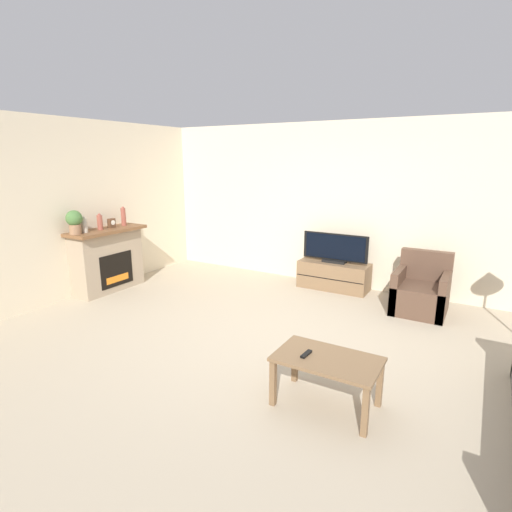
{
  "coord_description": "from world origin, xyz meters",
  "views": [
    {
      "loc": [
        2.0,
        -3.82,
        2.11
      ],
      "look_at": [
        -0.6,
        0.61,
        0.85
      ],
      "focal_mm": 28.0,
      "sensor_mm": 36.0,
      "label": 1
    }
  ],
  "objects_px": {
    "coffee_table": "(327,365)",
    "tv": "(335,249)",
    "fireplace": "(108,259)",
    "mantel_clock": "(112,223)",
    "mantel_vase_centre_left": "(100,222)",
    "potted_plant": "(74,221)",
    "armchair": "(421,292)",
    "mantel_vase_left": "(84,225)",
    "mantel_vase_right": "(123,216)",
    "tv_stand": "(334,275)",
    "remote": "(306,354)"
  },
  "relations": [
    {
      "from": "mantel_vase_centre_left",
      "to": "tv",
      "type": "relative_size",
      "value": 0.24
    },
    {
      "from": "mantel_vase_centre_left",
      "to": "remote",
      "type": "height_order",
      "value": "mantel_vase_centre_left"
    },
    {
      "from": "armchair",
      "to": "potted_plant",
      "type": "bearing_deg",
      "value": -155.14
    },
    {
      "from": "tv_stand",
      "to": "mantel_clock",
      "type": "bearing_deg",
      "value": -150.26
    },
    {
      "from": "mantel_clock",
      "to": "mantel_vase_centre_left",
      "type": "bearing_deg",
      "value": -90.2
    },
    {
      "from": "mantel_vase_left",
      "to": "remote",
      "type": "xyz_separation_m",
      "value": [
        4.02,
        -0.89,
        -0.67
      ]
    },
    {
      "from": "mantel_clock",
      "to": "coffee_table",
      "type": "distance_m",
      "value": 4.46
    },
    {
      "from": "fireplace",
      "to": "tv",
      "type": "bearing_deg",
      "value": 31.27
    },
    {
      "from": "mantel_vase_right",
      "to": "coffee_table",
      "type": "relative_size",
      "value": 0.36
    },
    {
      "from": "remote",
      "to": "tv_stand",
      "type": "bearing_deg",
      "value": 109.69
    },
    {
      "from": "mantel_vase_left",
      "to": "potted_plant",
      "type": "bearing_deg",
      "value": -90.0
    },
    {
      "from": "fireplace",
      "to": "armchair",
      "type": "bearing_deg",
      "value": 18.99
    },
    {
      "from": "tv_stand",
      "to": "armchair",
      "type": "relative_size",
      "value": 1.38
    },
    {
      "from": "remote",
      "to": "potted_plant",
      "type": "bearing_deg",
      "value": 174.03
    },
    {
      "from": "fireplace",
      "to": "coffee_table",
      "type": "xyz_separation_m",
      "value": [
        4.21,
        -1.22,
        -0.13
      ]
    },
    {
      "from": "coffee_table",
      "to": "remote",
      "type": "height_order",
      "value": "remote"
    },
    {
      "from": "mantel_clock",
      "to": "remote",
      "type": "xyz_separation_m",
      "value": [
        4.02,
        -1.39,
        -0.63
      ]
    },
    {
      "from": "mantel_vase_right",
      "to": "tv",
      "type": "xyz_separation_m",
      "value": [
        3.14,
        1.54,
        -0.5
      ]
    },
    {
      "from": "tv_stand",
      "to": "armchair",
      "type": "height_order",
      "value": "armchair"
    },
    {
      "from": "mantel_vase_right",
      "to": "mantel_clock",
      "type": "height_order",
      "value": "mantel_vase_right"
    },
    {
      "from": "mantel_clock",
      "to": "remote",
      "type": "distance_m",
      "value": 4.3
    },
    {
      "from": "remote",
      "to": "mantel_clock",
      "type": "bearing_deg",
      "value": 165.21
    },
    {
      "from": "tv",
      "to": "coffee_table",
      "type": "xyz_separation_m",
      "value": [
        1.05,
        -3.14,
        -0.28
      ]
    },
    {
      "from": "fireplace",
      "to": "tv",
      "type": "xyz_separation_m",
      "value": [
        3.16,
        1.92,
        0.15
      ]
    },
    {
      "from": "remote",
      "to": "mantel_vase_centre_left",
      "type": "bearing_deg",
      "value": 168.07
    },
    {
      "from": "coffee_table",
      "to": "potted_plant",
      "type": "bearing_deg",
      "value": 170.8
    },
    {
      "from": "mantel_vase_left",
      "to": "mantel_vase_right",
      "type": "distance_m",
      "value": 0.76
    },
    {
      "from": "potted_plant",
      "to": "remote",
      "type": "distance_m",
      "value": 4.16
    },
    {
      "from": "fireplace",
      "to": "mantel_vase_right",
      "type": "bearing_deg",
      "value": 87.48
    },
    {
      "from": "coffee_table",
      "to": "remote",
      "type": "bearing_deg",
      "value": -164.86
    },
    {
      "from": "coffee_table",
      "to": "tv",
      "type": "bearing_deg",
      "value": 108.56
    },
    {
      "from": "mantel_vase_left",
      "to": "remote",
      "type": "distance_m",
      "value": 4.17
    },
    {
      "from": "mantel_vase_left",
      "to": "coffee_table",
      "type": "xyz_separation_m",
      "value": [
        4.2,
        -0.84,
        -0.74
      ]
    },
    {
      "from": "tv_stand",
      "to": "armchair",
      "type": "distance_m",
      "value": 1.45
    },
    {
      "from": "mantel_clock",
      "to": "tv",
      "type": "bearing_deg",
      "value": 29.71
    },
    {
      "from": "tv_stand",
      "to": "tv",
      "type": "xyz_separation_m",
      "value": [
        0.0,
        -0.0,
        0.45
      ]
    },
    {
      "from": "mantel_vase_right",
      "to": "armchair",
      "type": "relative_size",
      "value": 0.38
    },
    {
      "from": "mantel_vase_centre_left",
      "to": "potted_plant",
      "type": "bearing_deg",
      "value": -90.0
    },
    {
      "from": "armchair",
      "to": "coffee_table",
      "type": "xyz_separation_m",
      "value": [
        -0.35,
        -2.79,
        0.11
      ]
    },
    {
      "from": "mantel_vase_right",
      "to": "potted_plant",
      "type": "height_order",
      "value": "potted_plant"
    },
    {
      "from": "armchair",
      "to": "mantel_vase_left",
      "type": "bearing_deg",
      "value": -156.8
    },
    {
      "from": "armchair",
      "to": "remote",
      "type": "distance_m",
      "value": 2.89
    },
    {
      "from": "potted_plant",
      "to": "armchair",
      "type": "bearing_deg",
      "value": 24.86
    },
    {
      "from": "mantel_vase_left",
      "to": "armchair",
      "type": "relative_size",
      "value": 0.3
    },
    {
      "from": "tv",
      "to": "coffee_table",
      "type": "height_order",
      "value": "tv"
    },
    {
      "from": "armchair",
      "to": "mantel_clock",
      "type": "bearing_deg",
      "value": -162.38
    },
    {
      "from": "potted_plant",
      "to": "tv",
      "type": "relative_size",
      "value": 0.33
    },
    {
      "from": "potted_plant",
      "to": "tv",
      "type": "bearing_deg",
      "value": 38.0
    },
    {
      "from": "tv",
      "to": "armchair",
      "type": "distance_m",
      "value": 1.5
    },
    {
      "from": "mantel_clock",
      "to": "remote",
      "type": "height_order",
      "value": "mantel_clock"
    }
  ]
}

